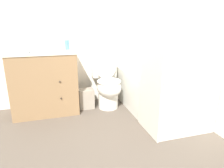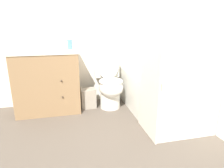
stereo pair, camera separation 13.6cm
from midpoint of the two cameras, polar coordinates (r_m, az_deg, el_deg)
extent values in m
plane|color=brown|center=(2.07, 2.07, -20.47)|extent=(14.00, 14.00, 0.00)
cube|color=white|center=(3.24, -7.42, 16.65)|extent=(8.00, 0.05, 2.50)
cube|color=#B2BCC6|center=(3.18, -21.57, 19.87)|extent=(0.84, 0.01, 0.93)
cube|color=white|center=(2.94, 20.70, 15.74)|extent=(0.05, 2.61, 2.50)
cube|color=olive|center=(3.03, -19.79, 0.11)|extent=(0.88, 0.52, 0.87)
cube|color=beige|center=(2.94, -20.66, 8.51)|extent=(0.90, 0.54, 0.03)
cylinder|color=silver|center=(2.94, -20.58, 7.74)|extent=(0.28, 0.28, 0.10)
sphere|color=#382D23|center=(2.74, -16.06, 0.63)|extent=(0.02, 0.02, 0.02)
sphere|color=#382D23|center=(2.81, -15.68, -3.94)|extent=(0.02, 0.02, 0.02)
cylinder|color=silver|center=(3.12, -20.54, 9.59)|extent=(0.04, 0.04, 0.04)
cylinder|color=silver|center=(3.07, -20.70, 10.65)|extent=(0.02, 0.11, 0.09)
cylinder|color=silver|center=(3.12, -21.56, 9.53)|extent=(0.03, 0.03, 0.04)
cylinder|color=silver|center=(3.11, -19.52, 9.72)|extent=(0.03, 0.03, 0.04)
cylinder|color=silver|center=(3.10, -2.36, -4.60)|extent=(0.30, 0.30, 0.24)
ellipsoid|color=silver|center=(2.98, -2.14, -1.06)|extent=(0.36, 0.45, 0.27)
torus|color=silver|center=(2.95, -2.16, 0.76)|extent=(0.36, 0.36, 0.04)
cube|color=silver|center=(3.21, -3.62, 5.02)|extent=(0.38, 0.18, 0.32)
ellipsoid|color=silver|center=(3.09, -3.15, 5.41)|extent=(0.34, 0.13, 0.42)
cube|color=silver|center=(2.95, 11.49, -2.83)|extent=(0.75, 1.46, 0.55)
cube|color=#A5A7A2|center=(2.87, 11.80, 2.26)|extent=(0.63, 1.34, 0.01)
cube|color=silver|center=(2.19, 9.56, 9.50)|extent=(0.02, 0.52, 1.95)
cube|color=gray|center=(3.12, -8.60, -4.15)|extent=(0.22, 0.19, 0.30)
cube|color=beige|center=(2.90, -18.88, 9.87)|extent=(0.15, 0.14, 0.10)
ellipsoid|color=white|center=(2.89, -19.00, 11.06)|extent=(0.07, 0.04, 0.03)
cylinder|color=#4C7AB2|center=(2.99, -14.00, 10.79)|extent=(0.07, 0.07, 0.13)
cylinder|color=silver|center=(2.98, -14.11, 12.36)|extent=(0.04, 0.04, 0.03)
cube|color=silver|center=(2.81, -26.60, 8.37)|extent=(0.27, 0.12, 0.06)
cube|color=beige|center=(2.36, 14.89, 0.15)|extent=(0.32, 0.22, 0.09)
camera|label=1|loc=(0.07, -91.57, -0.48)|focal=32.00mm
camera|label=2|loc=(0.07, 88.43, 0.48)|focal=32.00mm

